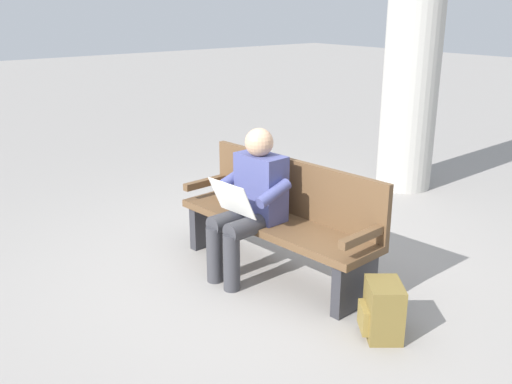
{
  "coord_description": "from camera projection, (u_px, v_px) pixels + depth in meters",
  "views": [
    {
      "loc": [
        -3.21,
        2.77,
        2.08
      ],
      "look_at": [
        0.05,
        0.15,
        0.7
      ],
      "focal_mm": 40.42,
      "sensor_mm": 36.0,
      "label": 1
    }
  ],
  "objects": [
    {
      "name": "ground_plane",
      "position": [
        274.0,
        272.0,
        4.67
      ],
      "size": [
        40.0,
        40.0,
        0.0
      ],
      "primitive_type": "plane",
      "color": "gray"
    },
    {
      "name": "person_seated",
      "position": [
        250.0,
        200.0,
        4.45
      ],
      "size": [
        0.59,
        0.59,
        1.18
      ],
      "rotation": [
        0.0,
        0.0,
        0.08
      ],
      "color": "#474C84",
      "rests_on": "ground"
    },
    {
      "name": "bench_near",
      "position": [
        281.0,
        217.0,
        4.58
      ],
      "size": [
        1.83,
        0.62,
        0.9
      ],
      "rotation": [
        0.0,
        0.0,
        0.08
      ],
      "color": "brown",
      "rests_on": "ground"
    },
    {
      "name": "backpack",
      "position": [
        382.0,
        310.0,
        3.73
      ],
      "size": [
        0.37,
        0.36,
        0.37
      ],
      "rotation": [
        0.0,
        0.0,
        5.61
      ],
      "color": "brown",
      "rests_on": "ground"
    },
    {
      "name": "support_pillar",
      "position": [
        417.0,
        10.0,
        6.24
      ],
      "size": [
        0.63,
        0.63,
        4.01
      ],
      "primitive_type": "cylinder",
      "color": "#B2AFA8",
      "rests_on": "ground"
    }
  ]
}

